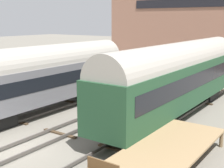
% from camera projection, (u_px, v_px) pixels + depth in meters
% --- Properties ---
extents(ground_plane, '(200.00, 200.00, 0.00)m').
position_uv_depth(ground_plane, '(20.00, 151.00, 16.65)').
color(ground_plane, '#6B665B').
extents(track_middle, '(2.60, 60.00, 0.26)m').
position_uv_depth(track_middle, '(20.00, 148.00, 16.62)').
color(track_middle, '#4C4742').
rests_on(track_middle, ground).
extents(train_car_green, '(2.97, 18.66, 5.32)m').
position_uv_depth(train_car_green, '(179.00, 74.00, 22.26)').
color(train_car_green, black).
rests_on(train_car_green, ground).
extents(train_car_grey, '(3.06, 15.40, 5.05)m').
position_uv_depth(train_car_grey, '(49.00, 74.00, 23.63)').
color(train_car_grey, black).
rests_on(train_car_grey, ground).
extents(station_platform, '(3.16, 12.43, 1.01)m').
position_uv_depth(station_platform, '(145.00, 166.00, 12.92)').
color(station_platform, '#8C704C').
rests_on(station_platform, ground).
extents(warehouse_building, '(31.56, 12.42, 16.67)m').
position_uv_depth(warehouse_building, '(220.00, 10.00, 47.02)').
color(warehouse_building, brown).
rests_on(warehouse_building, ground).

